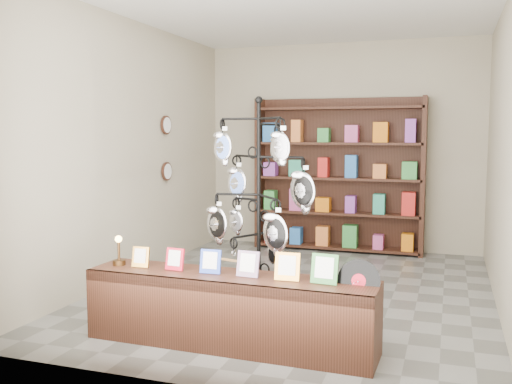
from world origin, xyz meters
TOP-DOWN VIEW (x-y plane):
  - ground at (0.00, 0.00)m, footprint 5.00×5.00m
  - room_envelope at (0.00, 0.00)m, footprint 5.00×5.00m
  - display_tree at (-0.03, -1.20)m, footprint 1.08×1.08m
  - front_shelf at (-0.10, -1.73)m, footprint 2.36×0.53m
  - back_shelving at (0.00, 2.30)m, footprint 2.42×0.36m
  - wall_clocks at (-1.97, 0.80)m, footprint 0.03×0.24m

SIDE VIEW (x-z plane):
  - ground at x=0.00m, z-range 0.00..0.00m
  - front_shelf at x=-0.10m, z-range -0.12..0.71m
  - back_shelving at x=0.00m, z-range -0.07..2.13m
  - display_tree at x=-0.03m, z-range 0.16..2.16m
  - wall_clocks at x=-1.97m, z-range 1.08..1.92m
  - room_envelope at x=0.00m, z-range -0.65..4.35m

